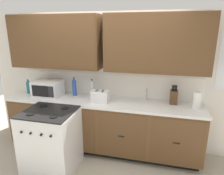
{
  "coord_description": "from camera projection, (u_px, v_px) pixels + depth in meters",
  "views": [
    {
      "loc": [
        0.93,
        -2.73,
        2.09
      ],
      "look_at": [
        0.19,
        0.27,
        1.19
      ],
      "focal_mm": 32.19,
      "sensor_mm": 36.0,
      "label": 1
    }
  ],
  "objects": [
    {
      "name": "ground_plane",
      "position": [
        97.0,
        159.0,
        3.34
      ],
      "size": [
        8.18,
        8.18,
        0.0
      ],
      "primitive_type": "plane",
      "color": "#B2A893"
    },
    {
      "name": "wall_unit",
      "position": [
        104.0,
        58.0,
        3.35
      ],
      "size": [
        4.47,
        0.4,
        2.37
      ],
      "color": "white",
      "rests_on": "ground_plane"
    },
    {
      "name": "counter_run",
      "position": [
        102.0,
        125.0,
        3.48
      ],
      "size": [
        3.3,
        0.64,
        0.94
      ],
      "color": "black",
      "rests_on": "ground_plane"
    },
    {
      "name": "stove_range",
      "position": [
        51.0,
        140.0,
        3.04
      ],
      "size": [
        0.76,
        0.68,
        0.95
      ],
      "color": "white",
      "rests_on": "ground_plane"
    },
    {
      "name": "microwave",
      "position": [
        48.0,
        88.0,
        3.56
      ],
      "size": [
        0.48,
        0.37,
        0.28
      ],
      "color": "white",
      "rests_on": "counter_run"
    },
    {
      "name": "toaster",
      "position": [
        100.0,
        96.0,
        3.27
      ],
      "size": [
        0.28,
        0.18,
        0.19
      ],
      "color": "white",
      "rests_on": "counter_run"
    },
    {
      "name": "knife_block",
      "position": [
        174.0,
        97.0,
        3.19
      ],
      "size": [
        0.11,
        0.14,
        0.31
      ],
      "color": "#52361E",
      "rests_on": "counter_run"
    },
    {
      "name": "sink_faucet",
      "position": [
        147.0,
        94.0,
        3.36
      ],
      "size": [
        0.02,
        0.02,
        0.2
      ],
      "primitive_type": "cylinder",
      "color": "#B2B5BA",
      "rests_on": "counter_run"
    },
    {
      "name": "paper_towel_roll",
      "position": [
        197.0,
        100.0,
        2.98
      ],
      "size": [
        0.12,
        0.12,
        0.26
      ],
      "primitive_type": "cylinder",
      "color": "white",
      "rests_on": "counter_run"
    },
    {
      "name": "bottle_clear",
      "position": [
        92.0,
        88.0,
        3.51
      ],
      "size": [
        0.08,
        0.08,
        0.32
      ],
      "color": "silver",
      "rests_on": "counter_run"
    },
    {
      "name": "bottle_teal",
      "position": [
        28.0,
        86.0,
        3.73
      ],
      "size": [
        0.07,
        0.07,
        0.26
      ],
      "color": "#1E707A",
      "rests_on": "counter_run"
    },
    {
      "name": "bottle_blue",
      "position": [
        74.0,
        87.0,
        3.58
      ],
      "size": [
        0.07,
        0.07,
        0.34
      ],
      "color": "blue",
      "rests_on": "counter_run"
    }
  ]
}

